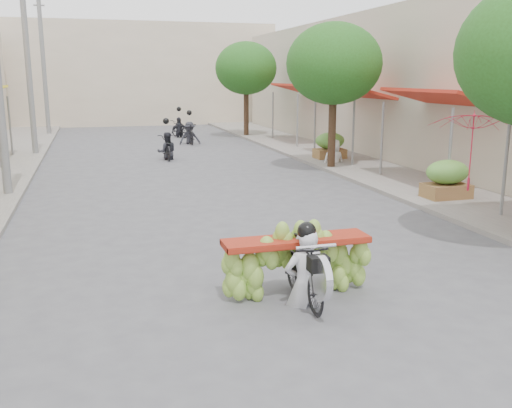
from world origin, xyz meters
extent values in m
plane|color=#535358|center=(0.00, 0.00, 0.00)|extent=(120.00, 120.00, 0.00)
cube|color=gray|center=(7.00, 15.00, 0.06)|extent=(4.00, 60.00, 0.12)
cylinder|color=slate|center=(-6.30, 20.80, 1.27)|extent=(0.08, 0.08, 2.55)
cube|color=#BAB09A|center=(12.00, 14.00, 3.00)|extent=(8.00, 40.00, 6.00)
cylinder|color=slate|center=(6.30, 5.90, 1.27)|extent=(0.08, 0.08, 2.55)
cube|color=#AC2617|center=(7.12, 10.00, 2.75)|extent=(1.77, 4.20, 0.53)
cylinder|color=slate|center=(6.30, 8.10, 1.27)|extent=(0.08, 0.08, 2.55)
cylinder|color=slate|center=(6.30, 11.90, 1.27)|extent=(0.08, 0.08, 2.55)
cube|color=#AC2617|center=(7.12, 16.00, 2.75)|extent=(1.77, 4.20, 0.53)
cylinder|color=slate|center=(6.30, 14.10, 1.27)|extent=(0.08, 0.08, 2.55)
cylinder|color=slate|center=(6.30, 17.90, 1.27)|extent=(0.08, 0.08, 2.55)
cube|color=#AC2617|center=(7.12, 22.00, 2.75)|extent=(1.77, 4.20, 0.53)
cylinder|color=slate|center=(6.30, 20.10, 1.27)|extent=(0.08, 0.08, 2.55)
cylinder|color=slate|center=(6.30, 23.90, 1.27)|extent=(0.08, 0.08, 2.55)
cube|color=beige|center=(0.00, 38.00, 3.50)|extent=(20.00, 6.00, 7.00)
cylinder|color=slate|center=(-5.40, 21.00, 4.00)|extent=(0.24, 0.24, 8.00)
cylinder|color=slate|center=(-5.40, 30.00, 4.00)|extent=(0.24, 0.24, 8.00)
cube|color=slate|center=(-5.40, 30.00, 7.20)|extent=(0.60, 0.08, 0.08)
cylinder|color=#3A2719|center=(5.40, 14.00, 1.60)|extent=(0.28, 0.28, 3.20)
ellipsoid|color=#225B1B|center=(5.40, 14.00, 3.80)|extent=(3.40, 3.40, 2.90)
cylinder|color=#3A2719|center=(5.40, 26.00, 1.60)|extent=(0.28, 0.28, 3.20)
ellipsoid|color=#225B1B|center=(5.40, 26.00, 3.80)|extent=(3.40, 3.40, 2.90)
cube|color=brown|center=(6.20, 8.00, 0.37)|extent=(1.20, 0.80, 0.50)
ellipsoid|color=#589638|center=(6.20, 8.00, 0.95)|extent=(1.20, 0.88, 0.66)
cube|color=brown|center=(6.20, 16.00, 0.37)|extent=(1.20, 0.80, 0.50)
ellipsoid|color=#589638|center=(6.20, 16.00, 0.95)|extent=(1.20, 0.88, 0.66)
imported|color=black|center=(-0.07, 2.40, 0.51)|extent=(0.55, 1.75, 1.02)
cylinder|color=silver|center=(-0.07, 1.75, 0.62)|extent=(0.10, 0.66, 0.66)
cube|color=black|center=(-0.07, 1.85, 0.80)|extent=(0.28, 0.22, 0.22)
cylinder|color=silver|center=(-0.07, 1.95, 1.02)|extent=(0.60, 0.05, 0.05)
cube|color=maroon|center=(-0.07, 2.75, 0.88)|extent=(2.30, 0.55, 0.10)
imported|color=silver|center=(-0.07, 2.35, 1.18)|extent=(0.63, 0.47, 1.76)
sphere|color=black|center=(-0.07, 2.32, 2.03)|extent=(0.28, 0.28, 0.28)
imported|color=red|center=(5.77, 6.44, 2.58)|extent=(2.28, 2.28, 1.95)
imported|color=white|center=(5.90, 14.92, 1.02)|extent=(0.89, 0.53, 1.80)
imported|color=black|center=(-0.07, 18.28, 0.48)|extent=(0.68, 1.74, 0.97)
imported|color=#25262D|center=(-0.07, 18.28, 1.12)|extent=(0.80, 0.50, 1.65)
sphere|color=black|center=(-0.07, 18.28, 1.58)|extent=(0.26, 0.26, 0.26)
imported|color=black|center=(1.74, 23.39, 0.55)|extent=(0.57, 1.87, 1.09)
imported|color=#25262D|center=(1.74, 23.39, 1.12)|extent=(1.07, 0.57, 1.65)
sphere|color=black|center=(1.74, 23.39, 1.58)|extent=(0.26, 0.26, 0.26)
imported|color=black|center=(1.74, 26.84, 0.47)|extent=(1.13, 1.79, 0.94)
imported|color=#25262D|center=(1.74, 26.84, 1.12)|extent=(1.09, 0.83, 1.65)
sphere|color=black|center=(1.74, 26.84, 1.58)|extent=(0.26, 0.26, 0.26)
camera|label=1|loc=(-3.01, -5.22, 3.37)|focal=40.00mm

